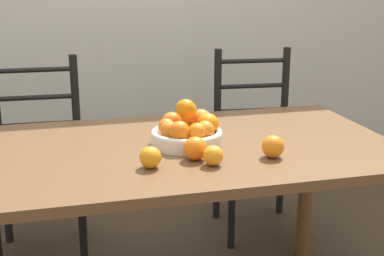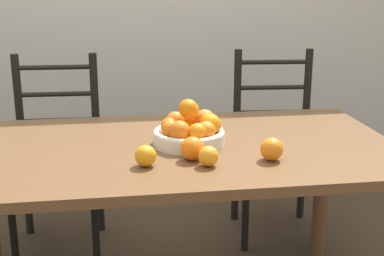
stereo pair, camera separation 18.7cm
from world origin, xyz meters
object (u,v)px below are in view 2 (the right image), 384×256
at_px(orange_loose_2, 146,156).
at_px(chair_right, 276,146).
at_px(orange_loose_0, 192,148).
at_px(chair_left, 57,156).
at_px(fruit_bowl, 190,130).
at_px(orange_loose_1, 208,156).
at_px(orange_loose_3, 272,149).

bearing_deg(orange_loose_2, chair_right, 51.41).
distance_m(orange_loose_0, chair_left, 1.08).
bearing_deg(orange_loose_2, fruit_bowl, 50.24).
bearing_deg(chair_right, orange_loose_0, -118.42).
xyz_separation_m(orange_loose_1, orange_loose_2, (-0.20, 0.03, 0.00)).
relative_size(orange_loose_2, chair_left, 0.07).
height_order(orange_loose_1, orange_loose_3, orange_loose_3).
distance_m(orange_loose_3, chair_right, 1.02).
height_order(orange_loose_2, orange_loose_3, orange_loose_3).
xyz_separation_m(fruit_bowl, chair_left, (-0.56, 0.71, -0.32)).
distance_m(orange_loose_0, orange_loose_2, 0.16).
relative_size(fruit_bowl, orange_loose_2, 3.69).
height_order(orange_loose_2, chair_left, chair_left).
height_order(fruit_bowl, orange_loose_2, fruit_bowl).
bearing_deg(chair_right, chair_left, -175.29).
height_order(orange_loose_1, chair_right, chair_right).
height_order(orange_loose_3, chair_right, chair_right).
relative_size(fruit_bowl, chair_right, 0.27).
height_order(orange_loose_0, chair_left, chair_left).
bearing_deg(orange_loose_2, orange_loose_3, -0.44).
distance_m(orange_loose_1, chair_right, 1.13).
relative_size(orange_loose_2, orange_loose_3, 0.92).
xyz_separation_m(orange_loose_1, chair_right, (0.53, 0.95, -0.30)).
bearing_deg(chair_right, orange_loose_3, -103.99).
distance_m(orange_loose_0, chair_right, 1.10).
bearing_deg(fruit_bowl, chair_left, 128.33).
distance_m(orange_loose_1, orange_loose_2, 0.20).
bearing_deg(orange_loose_0, orange_loose_2, -166.23).
bearing_deg(chair_left, chair_right, 2.40).
bearing_deg(orange_loose_3, fruit_bowl, 139.07).
bearing_deg(chair_left, orange_loose_2, -64.85).
bearing_deg(chair_left, fruit_bowl, -49.27).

